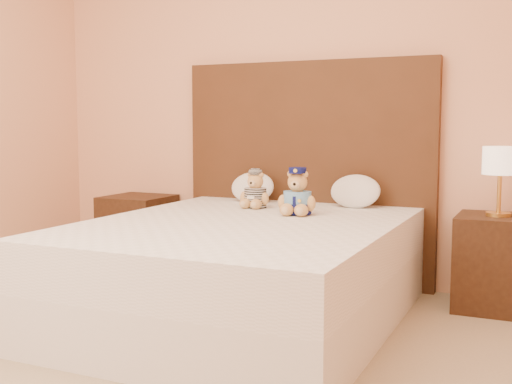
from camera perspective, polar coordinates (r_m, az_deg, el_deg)
bed at (r=3.54m, az=-1.16°, el=-7.02°), size 1.60×2.00×0.55m
headboard at (r=4.40m, az=4.55°, el=1.76°), size 1.75×0.08×1.50m
nightstand_left at (r=4.85m, az=-10.43°, el=-3.58°), size 0.45×0.45×0.55m
nightstand_right at (r=4.00m, az=20.59°, el=-5.91°), size 0.45×0.45×0.55m
lamp at (r=3.92m, az=20.90°, el=2.32°), size 0.20×0.20×0.40m
teddy_police at (r=3.74m, az=3.70°, el=0.05°), size 0.26×0.25×0.27m
teddy_prisoner at (r=4.05m, az=-0.06°, el=0.23°), size 0.21×0.20×0.23m
pillow_left at (r=4.36m, az=-0.31°, el=0.56°), size 0.31×0.20×0.22m
pillow_right at (r=4.11m, az=8.82°, el=0.21°), size 0.32×0.21×0.23m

